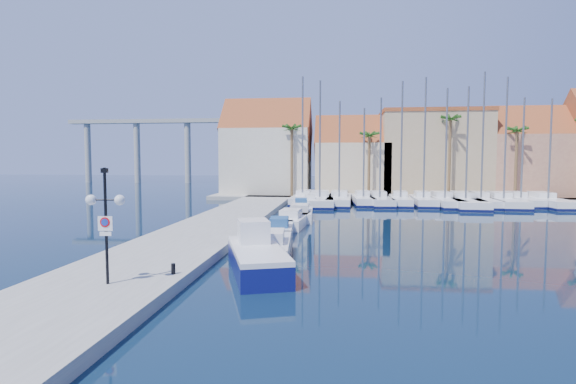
# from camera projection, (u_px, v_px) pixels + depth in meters

# --- Properties ---
(ground) EXTENTS (260.00, 260.00, 0.00)m
(ground) POSITION_uv_depth(u_px,v_px,m) (331.00, 300.00, 16.87)
(ground) COLOR black
(ground) RESTS_ON ground
(quay_west) EXTENTS (6.00, 77.00, 0.50)m
(quay_west) POSITION_uv_depth(u_px,v_px,m) (205.00, 232.00, 31.26)
(quay_west) COLOR gray
(quay_west) RESTS_ON ground
(shore_north) EXTENTS (54.00, 16.00, 0.50)m
(shore_north) POSITION_uv_depth(u_px,v_px,m) (409.00, 195.00, 63.26)
(shore_north) COLOR gray
(shore_north) RESTS_ON ground
(lamp_post) EXTENTS (1.52, 0.48, 4.47)m
(lamp_post) POSITION_uv_depth(u_px,v_px,m) (105.00, 208.00, 17.05)
(lamp_post) COLOR black
(lamp_post) RESTS_ON quay_west
(bollard) EXTENTS (0.18, 0.18, 0.44)m
(bollard) POSITION_uv_depth(u_px,v_px,m) (173.00, 269.00, 18.74)
(bollard) COLOR black
(bollard) RESTS_ON quay_west
(fishing_boat) EXTENTS (4.16, 6.97, 2.32)m
(fishing_boat) POSITION_uv_depth(u_px,v_px,m) (257.00, 256.00, 21.08)
(fishing_boat) COLOR #0F1359
(fishing_boat) RESTS_ON ground
(motorboat_west_0) EXTENTS (2.53, 6.49, 1.40)m
(motorboat_west_0) POSITION_uv_depth(u_px,v_px,m) (272.00, 245.00, 25.08)
(motorboat_west_0) COLOR white
(motorboat_west_0) RESTS_ON ground
(motorboat_west_1) EXTENTS (2.13, 5.50, 1.40)m
(motorboat_west_1) POSITION_uv_depth(u_px,v_px,m) (280.00, 230.00, 30.61)
(motorboat_west_1) COLOR white
(motorboat_west_1) RESTS_ON ground
(motorboat_west_2) EXTENTS (2.51, 6.62, 1.40)m
(motorboat_west_2) POSITION_uv_depth(u_px,v_px,m) (292.00, 220.00, 35.68)
(motorboat_west_2) COLOR white
(motorboat_west_2) RESTS_ON ground
(motorboat_west_3) EXTENTS (2.45, 6.79, 1.40)m
(motorboat_west_3) POSITION_uv_depth(u_px,v_px,m) (300.00, 214.00, 39.69)
(motorboat_west_3) COLOR white
(motorboat_west_3) RESTS_ON ground
(motorboat_west_4) EXTENTS (2.20, 5.40, 1.40)m
(motorboat_west_4) POSITION_uv_depth(u_px,v_px,m) (301.00, 207.00, 45.49)
(motorboat_west_4) COLOR white
(motorboat_west_4) RESTS_ON ground
(motorboat_west_5) EXTENTS (1.96, 5.19, 1.40)m
(motorboat_west_5) POSITION_uv_depth(u_px,v_px,m) (310.00, 202.00, 49.99)
(motorboat_west_5) COLOR white
(motorboat_west_5) RESTS_ON ground
(motorboat_west_6) EXTENTS (2.82, 7.46, 1.40)m
(motorboat_west_6) POSITION_uv_depth(u_px,v_px,m) (306.00, 199.00, 54.68)
(motorboat_west_6) COLOR white
(motorboat_west_6) RESTS_ON ground
(sailboat_0) EXTENTS (2.65, 8.86, 14.89)m
(sailboat_0) POSITION_uv_depth(u_px,v_px,m) (303.00, 198.00, 53.49)
(sailboat_0) COLOR white
(sailboat_0) RESTS_ON ground
(sailboat_1) EXTENTS (3.50, 11.73, 14.18)m
(sailboat_1) POSITION_uv_depth(u_px,v_px,m) (320.00, 200.00, 52.21)
(sailboat_1) COLOR white
(sailboat_1) RESTS_ON ground
(sailboat_2) EXTENTS (3.03, 10.27, 11.94)m
(sailboat_2) POSITION_uv_depth(u_px,v_px,m) (339.00, 200.00, 52.47)
(sailboat_2) COLOR white
(sailboat_2) RESTS_ON ground
(sailboat_3) EXTENTS (2.73, 8.71, 11.18)m
(sailboat_3) POSITION_uv_depth(u_px,v_px,m) (363.00, 200.00, 52.66)
(sailboat_3) COLOR white
(sailboat_3) RESTS_ON ground
(sailboat_4) EXTENTS (2.99, 9.12, 12.26)m
(sailboat_4) POSITION_uv_depth(u_px,v_px,m) (379.00, 200.00, 51.95)
(sailboat_4) COLOR white
(sailboat_4) RESTS_ON ground
(sailboat_5) EXTENTS (2.79, 8.71, 14.07)m
(sailboat_5) POSITION_uv_depth(u_px,v_px,m) (400.00, 200.00, 51.78)
(sailboat_5) COLOR white
(sailboat_5) RESTS_ON ground
(sailboat_6) EXTENTS (2.45, 8.57, 14.46)m
(sailboat_6) POSITION_uv_depth(u_px,v_px,m) (423.00, 200.00, 51.47)
(sailboat_6) COLOR white
(sailboat_6) RESTS_ON ground
(sailboat_7) EXTENTS (3.15, 10.20, 13.17)m
(sailboat_7) POSITION_uv_depth(u_px,v_px,m) (443.00, 201.00, 50.98)
(sailboat_7) COLOR white
(sailboat_7) RESTS_ON ground
(sailboat_8) EXTENTS (3.97, 12.23, 13.23)m
(sailboat_8) POSITION_uv_depth(u_px,v_px,m) (464.00, 202.00, 50.33)
(sailboat_8) COLOR white
(sailboat_8) RESTS_ON ground
(sailboat_9) EXTENTS (3.04, 10.17, 14.90)m
(sailboat_9) POSITION_uv_depth(u_px,v_px,m) (480.00, 201.00, 50.75)
(sailboat_9) COLOR white
(sailboat_9) RESTS_ON ground
(sailboat_10) EXTENTS (3.01, 10.71, 14.28)m
(sailboat_10) POSITION_uv_depth(u_px,v_px,m) (502.00, 201.00, 50.42)
(sailboat_10) COLOR white
(sailboat_10) RESTS_ON ground
(sailboat_11) EXTENTS (2.75, 8.40, 12.17)m
(sailboat_11) POSITION_uv_depth(u_px,v_px,m) (519.00, 201.00, 51.09)
(sailboat_11) COLOR white
(sailboat_11) RESTS_ON ground
(sailboat_12) EXTENTS (3.22, 10.42, 11.92)m
(sailboat_12) POSITION_uv_depth(u_px,v_px,m) (545.00, 202.00, 50.27)
(sailboat_12) COLOR white
(sailboat_12) RESTS_ON ground
(building_0) EXTENTS (12.30, 9.00, 13.50)m
(building_0) POSITION_uv_depth(u_px,v_px,m) (268.00, 151.00, 64.11)
(building_0) COLOR beige
(building_0) RESTS_ON shore_north
(building_1) EXTENTS (10.30, 8.00, 11.00)m
(building_1) POSITION_uv_depth(u_px,v_px,m) (352.00, 159.00, 62.82)
(building_1) COLOR beige
(building_1) RESTS_ON shore_north
(building_2) EXTENTS (14.20, 10.20, 11.50)m
(building_2) POSITION_uv_depth(u_px,v_px,m) (432.00, 153.00, 62.48)
(building_2) COLOR tan
(building_2) RESTS_ON shore_north
(building_3) EXTENTS (10.30, 8.00, 12.00)m
(building_3) POSITION_uv_depth(u_px,v_px,m) (525.00, 155.00, 60.14)
(building_3) COLOR #B3735B
(building_3) RESTS_ON shore_north
(palm_0) EXTENTS (2.60, 2.60, 10.15)m
(palm_0) POSITION_uv_depth(u_px,v_px,m) (292.00, 130.00, 58.51)
(palm_0) COLOR brown
(palm_0) RESTS_ON shore_north
(palm_1) EXTENTS (2.60, 2.60, 9.15)m
(palm_1) POSITION_uv_depth(u_px,v_px,m) (369.00, 137.00, 57.43)
(palm_1) COLOR brown
(palm_1) RESTS_ON shore_north
(palm_2) EXTENTS (2.60, 2.60, 11.15)m
(palm_2) POSITION_uv_depth(u_px,v_px,m) (450.00, 122.00, 56.15)
(palm_2) COLOR brown
(palm_2) RESTS_ON shore_north
(palm_3) EXTENTS (2.60, 2.60, 9.65)m
(palm_3) POSITION_uv_depth(u_px,v_px,m) (517.00, 133.00, 55.34)
(palm_3) COLOR brown
(palm_3) RESTS_ON shore_north
(viaduct) EXTENTS (48.00, 2.20, 14.45)m
(viaduct) POSITION_uv_depth(u_px,v_px,m) (166.00, 138.00, 101.85)
(viaduct) COLOR #9E9E99
(viaduct) RESTS_ON ground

